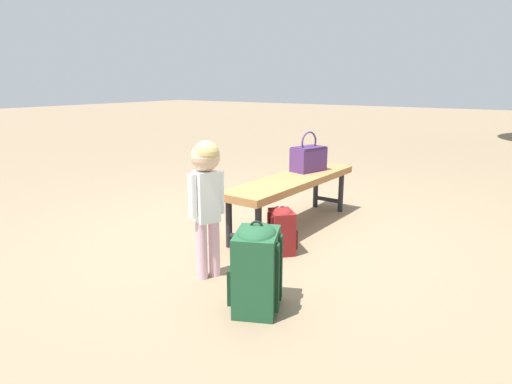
% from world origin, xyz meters
% --- Properties ---
extents(ground_plane, '(40.00, 40.00, 0.00)m').
position_xyz_m(ground_plane, '(0.00, 0.00, 0.00)').
color(ground_plane, '#7F6B51').
rests_on(ground_plane, ground).
extents(park_bench, '(1.61, 0.45, 0.45)m').
position_xyz_m(park_bench, '(-0.44, 0.11, 0.39)').
color(park_bench, '#9E6B3D').
rests_on(park_bench, ground).
extents(handbag, '(0.36, 0.26, 0.37)m').
position_xyz_m(handbag, '(-0.77, 0.09, 0.58)').
color(handbag, '#4C2D66').
rests_on(handbag, park_bench).
extents(child_standing, '(0.23, 0.18, 0.91)m').
position_xyz_m(child_standing, '(0.76, 0.17, 0.60)').
color(child_standing, '#E5B2C6').
rests_on(child_standing, ground).
extents(backpack_large, '(0.38, 0.35, 0.53)m').
position_xyz_m(backpack_large, '(0.94, 0.66, 0.26)').
color(backpack_large, '#1E4C2D').
rests_on(backpack_large, ground).
extents(backpack_small, '(0.27, 0.27, 0.37)m').
position_xyz_m(backpack_small, '(0.12, 0.34, 0.19)').
color(backpack_small, maroon).
rests_on(backpack_small, ground).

